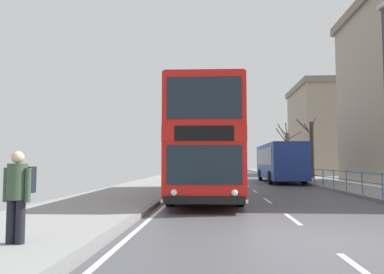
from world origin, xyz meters
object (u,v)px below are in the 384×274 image
Objects in this scene: double_decker_bus_main at (205,145)px; bare_tree_far_00 at (312,148)px; background_bus_far_lane at (279,162)px; pedestrian_with_backpack at (18,190)px; background_building_01 at (345,130)px; bare_tree_far_01 at (287,152)px.

bare_tree_far_00 is at bearing 61.29° from double_decker_bus_main.
background_bus_far_lane is at bearing 66.61° from double_decker_bus_main.
background_bus_far_lane is 5.93× the size of pedestrian_with_backpack.
double_decker_bus_main is at bearing -118.89° from background_building_01.
background_bus_far_lane is 11.18m from bare_tree_far_01.
background_bus_far_lane is 1.82× the size of bare_tree_far_00.
background_bus_far_lane is 0.75× the size of background_building_01.
bare_tree_far_00 is at bearing -83.93° from bare_tree_far_01.
bare_tree_far_00 is at bearing 65.41° from pedestrian_with_backpack.
bare_tree_far_00 is at bearing -119.09° from background_building_01.
background_building_01 reaches higher than bare_tree_far_01.
bare_tree_far_00 is (9.01, 16.45, 0.47)m from double_decker_bus_main.
double_decker_bus_main is 0.86× the size of background_building_01.
bare_tree_far_00 reaches higher than pedestrian_with_backpack.
pedestrian_with_backpack is at bearing -108.69° from bare_tree_far_01.
double_decker_bus_main is at bearing 72.86° from pedestrian_with_backpack.
background_bus_far_lane reaches higher than pedestrian_with_backpack.
bare_tree_far_00 reaches higher than background_bus_far_lane.
double_decker_bus_main is at bearing -109.33° from bare_tree_far_01.
bare_tree_far_01 reaches higher than pedestrian_with_backpack.
bare_tree_far_00 is at bearing 46.60° from background_bus_far_lane.
bare_tree_far_00 is (12.07, 26.38, 1.72)m from pedestrian_with_backpack.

